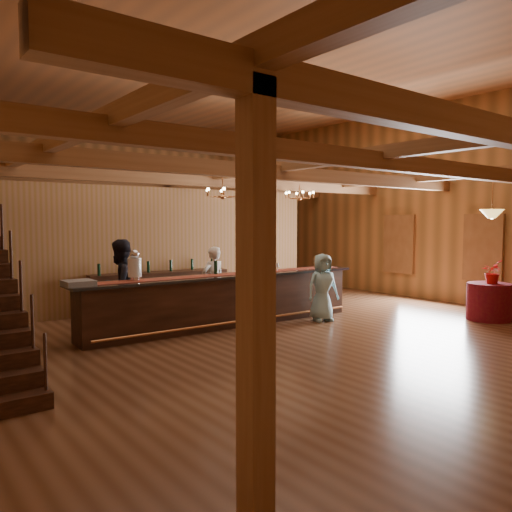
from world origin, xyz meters
TOP-DOWN VIEW (x-y plane):
  - floor at (0.00, 0.00)m, footprint 14.00×14.00m
  - ceiling at (0.00, 0.00)m, footprint 14.00×14.00m
  - wall_back at (0.00, 7.00)m, footprint 12.00×0.10m
  - wall_right at (6.00, 0.00)m, footprint 0.10×14.00m
  - beam_grid at (0.00, 0.51)m, footprint 11.90×13.90m
  - support_posts at (0.00, -0.50)m, footprint 9.20×10.20m
  - partition_wall at (-0.50, 3.50)m, footprint 9.00×0.18m
  - window_right_front at (5.95, -1.60)m, footprint 0.12×1.05m
  - window_right_back at (5.95, 1.00)m, footprint 0.12×1.05m
  - backroom_boxes at (-0.29, 5.50)m, footprint 4.10×0.60m
  - tasting_bar at (-0.65, 0.54)m, footprint 6.62×1.07m
  - beverage_dispenser at (-2.66, 0.66)m, footprint 0.26×0.26m
  - glass_rack_tray at (-3.75, 0.59)m, footprint 0.50×0.50m
  - raffle_drum at (2.01, 0.39)m, footprint 0.34×0.24m
  - bar_bottle_0 at (-0.82, 0.67)m, footprint 0.07×0.07m
  - bar_bottle_1 at (-0.24, 0.65)m, footprint 0.07×0.07m
  - bar_bottle_2 at (-0.18, 0.65)m, footprint 0.07×0.07m
  - backbar_shelf at (-0.94, 3.03)m, footprint 3.52×0.98m
  - round_table at (4.42, -2.58)m, footprint 0.96×0.96m
  - chandelier_left at (-0.40, 1.02)m, footprint 0.80×0.80m
  - chandelier_right at (2.60, 1.78)m, footprint 0.80×0.80m
  - pendant_lamp at (4.42, -2.58)m, footprint 0.52×0.52m
  - bartender at (-0.42, 1.40)m, footprint 0.64×0.45m
  - staff_second at (-2.66, 1.38)m, footprint 1.12×1.02m
  - guest at (1.36, -0.35)m, footprint 0.85×0.68m
  - floor_plant at (2.42, 3.52)m, footprint 0.72×0.62m
  - table_flowers at (4.41, -2.62)m, footprint 0.60×0.56m
  - table_vase at (4.52, -2.62)m, footprint 0.18×0.18m

SIDE VIEW (x-z plane):
  - floor at x=0.00m, z-range 0.00..0.00m
  - round_table at x=4.42m, z-range 0.00..0.84m
  - backbar_shelf at x=-0.94m, z-range 0.00..0.98m
  - backroom_boxes at x=-0.29m, z-range -0.02..1.08m
  - tasting_bar at x=-0.65m, z-range 0.00..1.11m
  - floor_plant at x=2.42m, z-range 0.00..1.17m
  - guest at x=1.36m, z-range 0.00..1.51m
  - bartender at x=-0.42m, z-range 0.00..1.65m
  - staff_second at x=-2.66m, z-range 0.00..1.87m
  - table_vase at x=4.52m, z-range 0.84..1.12m
  - table_flowers at x=4.41m, z-range 0.84..1.37m
  - glass_rack_tray at x=-3.75m, z-range 1.10..1.20m
  - bar_bottle_0 at x=-0.82m, z-range 1.10..1.40m
  - bar_bottle_1 at x=-0.24m, z-range 1.10..1.40m
  - bar_bottle_2 at x=-0.18m, z-range 1.10..1.40m
  - raffle_drum at x=2.01m, z-range 1.13..1.43m
  - beverage_dispenser at x=-2.66m, z-range 1.09..1.69m
  - window_right_front at x=5.95m, z-range 0.67..2.42m
  - window_right_back at x=5.95m, z-range 0.67..2.42m
  - partition_wall at x=-0.50m, z-range 0.00..3.10m
  - support_posts at x=0.00m, z-range 0.00..3.20m
  - pendant_lamp at x=4.42m, z-range 1.95..2.85m
  - wall_back at x=0.00m, z-range 0.00..5.50m
  - wall_right at x=6.00m, z-range 0.00..5.50m
  - chandelier_left at x=-0.40m, z-range 2.63..3.11m
  - chandelier_right at x=2.60m, z-range 2.74..3.15m
  - beam_grid at x=0.00m, z-range 3.05..3.44m
  - ceiling at x=0.00m, z-range 5.50..5.50m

